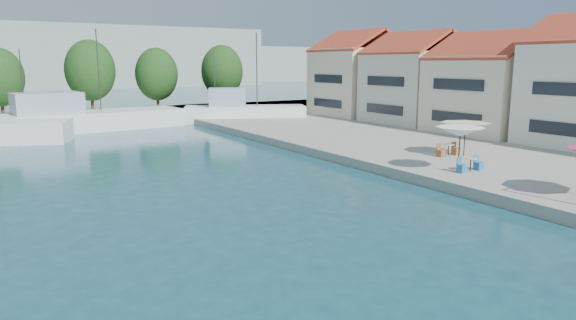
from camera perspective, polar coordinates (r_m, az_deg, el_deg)
quay_right at (r=44.86m, az=22.84°, el=1.90°), size 32.00×92.00×0.60m
quay_far at (r=63.32m, az=-25.84°, el=4.02°), size 90.00×16.00×0.60m
hill_east at (r=183.88m, az=-14.67°, el=10.26°), size 140.00×40.00×12.00m
building_04 at (r=47.83m, az=21.74°, el=8.16°), size 9.00×8.80×9.20m
building_05 at (r=53.71m, az=13.99°, el=9.07°), size 8.40×8.80×9.70m
building_06 at (r=60.37m, az=7.83°, el=9.66°), size 9.00×8.80×10.20m
trawler_03 at (r=54.25m, az=-22.51°, el=4.14°), size 20.05×6.77×10.20m
trawler_04 at (r=57.89m, az=-5.10°, el=5.29°), size 13.54×8.67×10.20m
tree_06 at (r=67.08m, az=-21.13°, el=9.26°), size 5.88×5.88×8.70m
tree_07 at (r=67.60m, az=-14.39°, el=9.21°), size 5.28×5.28×7.82m
tree_08 at (r=70.65m, az=-7.34°, el=9.74°), size 5.61×5.61×8.30m
umbrella_white at (r=29.61m, az=18.60°, el=3.00°), size 2.70×2.70×2.50m
umbrella_cream at (r=35.00m, az=19.12°, el=3.54°), size 3.18×3.18×2.17m
cafe_table_02 at (r=30.28m, az=19.60°, el=-0.67°), size 1.82×0.70×0.76m
cafe_table_03 at (r=34.91m, az=17.40°, el=0.91°), size 1.82×0.70×0.76m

